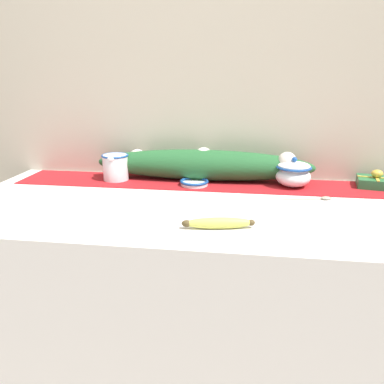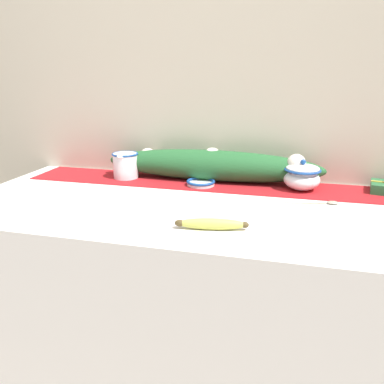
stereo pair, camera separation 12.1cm
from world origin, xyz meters
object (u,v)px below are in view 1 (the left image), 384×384
Objects in this scene: small_dish at (194,183)px; banana at (218,223)px; sugar_bowl at (293,173)px; gift_box at (376,182)px; cream_pitcher at (116,166)px; spoon at (322,198)px.

banana is (0.12, -0.41, 0.00)m from small_dish.
banana reaches higher than small_dish.
sugar_bowl is 0.32m from gift_box.
banana is 0.74m from gift_box.
small_dish is at bearing -6.49° from cream_pitcher.
gift_box is (0.57, 0.48, 0.01)m from banana.
spoon is 1.17× the size of gift_box.
sugar_bowl reaches higher than spoon.
sugar_bowl reaches higher than gift_box.
banana is at bearing -44.82° from cream_pitcher.
sugar_bowl is 0.65× the size of banana.
cream_pitcher reaches higher than banana.
gift_box is (1.01, 0.04, -0.04)m from cream_pitcher.
cream_pitcher is 1.13× the size of small_dish.
sugar_bowl reaches higher than cream_pitcher.
banana is 1.17× the size of spoon.
spoon is at bearing -142.02° from gift_box.
gift_box is at bearing 6.12° from small_dish.
gift_box is at bearing 6.91° from sugar_bowl.
spoon is (0.34, 0.31, -0.01)m from banana.
banana is 1.37× the size of gift_box.
spoon is (0.46, -0.10, -0.01)m from small_dish.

